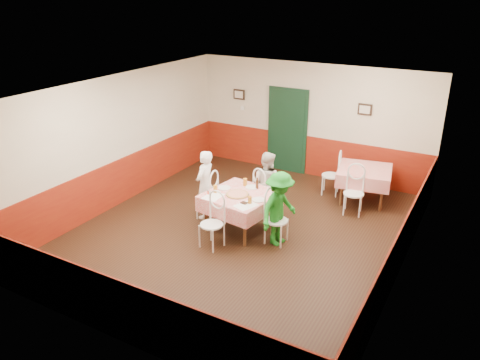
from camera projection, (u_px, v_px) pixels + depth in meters
The scene contains 39 objects.
floor at pixel (242, 231), 9.19m from camera, with size 7.00×7.00×0.00m, color black.
ceiling at pixel (242, 89), 8.12m from camera, with size 7.00×7.00×0.00m, color white.
back_wall at pixel (311, 121), 11.48m from camera, with size 6.00×0.10×2.80m, color beige.
front_wall at pixel (107, 250), 5.83m from camera, with size 6.00×0.10×2.80m, color beige.
left_wall at pixel (120, 140), 10.01m from camera, with size 0.10×7.00×2.80m, color beige.
right_wall at pixel (410, 197), 7.31m from camera, with size 0.10×7.00×2.80m, color beige.
wainscot_back at pixel (309, 155), 11.81m from camera, with size 6.00×0.03×1.00m, color maroon.
wainscot_front at pixel (115, 309), 6.19m from camera, with size 6.00×0.03×1.00m, color maroon.
wainscot_left at pixel (124, 179), 10.35m from camera, with size 0.03×7.00×1.00m, color maroon.
wainscot_right at pixel (401, 247), 7.66m from camera, with size 0.03×7.00×1.00m, color maroon.
door at pixel (287, 131), 11.84m from camera, with size 0.96×0.06×2.10m, color black.
picture_left at pixel (239, 94), 12.17m from camera, with size 0.32×0.03×0.26m, color black.
picture_right at pixel (365, 109), 10.68m from camera, with size 0.32×0.03×0.26m, color black.
thermostat at pixel (242, 108), 12.26m from camera, with size 0.10×0.03×0.10m, color white.
main_table at pixel (240, 212), 9.13m from camera, with size 1.22×1.22×0.77m, color red.
second_table at pixel (363, 185), 10.38m from camera, with size 1.12×1.12×0.77m, color red.
chair_left at pixel (207, 197), 9.58m from camera, with size 0.42×0.42×0.90m, color white, non-canonical shape.
chair_right at pixel (277, 221), 8.63m from camera, with size 0.42×0.42×0.90m, color white, non-canonical shape.
chair_far at pixel (265, 194), 9.73m from camera, with size 0.42×0.42×0.90m, color white, non-canonical shape.
chair_near at pixel (212, 225), 8.48m from camera, with size 0.42×0.42×0.90m, color white, non-canonical shape.
chair_second_a at pixel (331, 176), 10.69m from camera, with size 0.42×0.42×0.90m, color white, non-canonical shape.
chair_second_b at pixel (354, 194), 9.74m from camera, with size 0.42×0.42×0.90m, color white, non-canonical shape.
pizza at pixel (237, 194), 8.94m from camera, with size 0.43×0.43×0.03m, color #B74723.
plate_left at pixel (224, 188), 9.23m from camera, with size 0.25×0.25×0.01m, color white.
plate_right at pixel (259, 200), 8.72m from camera, with size 0.25×0.25×0.01m, color white.
plate_far at pixel (252, 187), 9.27m from camera, with size 0.25×0.25×0.01m, color white.
glass_a at pixel (215, 189), 9.03m from camera, with size 0.08×0.08×0.15m, color #BF7219.
glass_b at pixel (250, 200), 8.57m from camera, with size 0.07×0.07×0.13m, color #BF7219.
glass_c at pixel (245, 182), 9.33m from camera, with size 0.08×0.08×0.15m, color #BF7219.
beer_bottle at pixel (257, 184), 9.19m from camera, with size 0.06×0.06×0.21m, color #381C0A.
shaker_a at pixel (210, 193), 8.91m from camera, with size 0.04×0.04×0.09m, color silver.
shaker_b at pixel (210, 195), 8.81m from camera, with size 0.04×0.04×0.09m, color silver.
shaker_c at pixel (208, 192), 8.95m from camera, with size 0.04×0.04×0.09m, color #B23319.
menu_left at pixel (213, 196), 8.87m from camera, with size 0.30×0.40×0.00m, color white.
menu_right at pixel (246, 206), 8.50m from camera, with size 0.30×0.40×0.00m, color white.
wallet at pixel (244, 203), 8.59m from camera, with size 0.11×0.09×0.02m, color black.
diner_left at pixel (205, 185), 9.51m from camera, with size 0.53×0.34×1.44m, color gray.
diner_far at pixel (266, 183), 9.67m from camera, with size 0.66×0.52×1.36m, color gray.
diner_right at pixel (279, 209), 8.50m from camera, with size 0.92×0.53×1.42m, color gray.
Camera 1 is at (3.92, -7.10, 4.45)m, focal length 35.00 mm.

